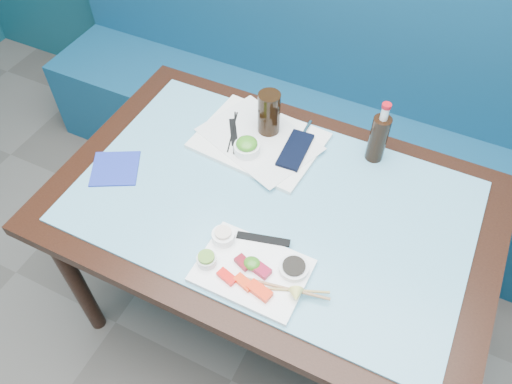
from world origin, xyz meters
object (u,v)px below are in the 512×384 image
at_px(sashimi_plate, 252,271).
at_px(cola_bottle_body, 378,139).
at_px(booth_bench, 345,126).
at_px(blue_napkin, 115,169).
at_px(serving_tray, 259,141).
at_px(dining_table, 272,218).
at_px(cola_glass, 269,113).
at_px(seaweed_bowl, 247,149).

bearing_deg(sashimi_plate, cola_bottle_body, 73.89).
height_order(booth_bench, blue_napkin, booth_bench).
distance_m(sashimi_plate, serving_tray, 0.52).
bearing_deg(blue_napkin, booth_bench, 61.04).
bearing_deg(blue_napkin, sashimi_plate, -14.67).
relative_size(booth_bench, dining_table, 2.14).
height_order(dining_table, cola_bottle_body, cola_bottle_body).
bearing_deg(serving_tray, blue_napkin, -134.41).
xyz_separation_m(dining_table, cola_glass, (-0.14, 0.27, 0.19)).
xyz_separation_m(cola_bottle_body, blue_napkin, (-0.75, -0.43, -0.08)).
bearing_deg(blue_napkin, serving_tray, 40.72).
xyz_separation_m(serving_tray, blue_napkin, (-0.38, -0.32, -0.00)).
bearing_deg(dining_table, cola_glass, 117.31).
bearing_deg(dining_table, serving_tray, 124.81).
bearing_deg(booth_bench, serving_tray, -103.43).
height_order(dining_table, blue_napkin, blue_napkin).
relative_size(serving_tray, blue_napkin, 2.74).
distance_m(serving_tray, cola_bottle_body, 0.40).
relative_size(dining_table, sashimi_plate, 4.57).
distance_m(sashimi_plate, cola_bottle_body, 0.61).
distance_m(booth_bench, seaweed_bowl, 0.83).
xyz_separation_m(dining_table, blue_napkin, (-0.52, -0.11, 0.09)).
xyz_separation_m(serving_tray, seaweed_bowl, (-0.01, -0.07, 0.03)).
bearing_deg(blue_napkin, dining_table, 11.67).
xyz_separation_m(sashimi_plate, cola_bottle_body, (0.17, 0.58, 0.08)).
bearing_deg(serving_tray, cola_bottle_body, 20.61).
distance_m(booth_bench, blue_napkin, 1.15).
relative_size(dining_table, cola_bottle_body, 8.16).
relative_size(cola_bottle_body, blue_napkin, 1.14).
height_order(booth_bench, dining_table, booth_bench).
bearing_deg(blue_napkin, cola_bottle_body, 29.68).
height_order(booth_bench, seaweed_bowl, booth_bench).
height_order(seaweed_bowl, blue_napkin, seaweed_bowl).
relative_size(booth_bench, serving_tray, 7.24).
xyz_separation_m(dining_table, cola_bottle_body, (0.23, 0.32, 0.18)).
distance_m(booth_bench, serving_tray, 0.75).
distance_m(sashimi_plate, seaweed_bowl, 0.46).
bearing_deg(cola_glass, seaweed_bowl, -98.75).
height_order(sashimi_plate, cola_bottle_body, cola_bottle_body).
xyz_separation_m(sashimi_plate, seaweed_bowl, (-0.22, 0.40, 0.03)).
relative_size(seaweed_bowl, cola_glass, 0.55).
xyz_separation_m(serving_tray, cola_glass, (0.01, 0.05, 0.09)).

